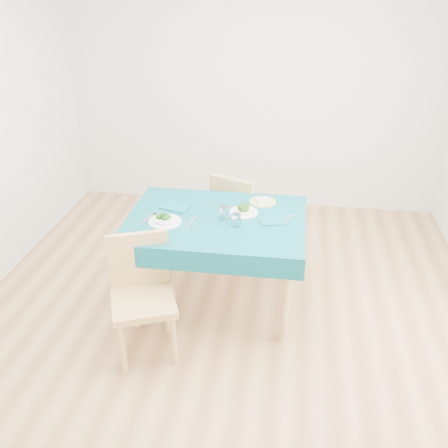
# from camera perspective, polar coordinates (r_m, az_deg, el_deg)

# --- Properties ---
(room_shell) EXTENTS (4.02, 4.52, 2.73)m
(room_shell) POSITION_cam_1_polar(r_m,az_deg,el_deg) (3.23, 0.00, 7.87)
(room_shell) COLOR #95663E
(room_shell) RESTS_ON ground
(table) EXTENTS (1.32, 1.01, 0.76)m
(table) POSITION_cam_1_polar(r_m,az_deg,el_deg) (3.90, -0.89, -4.33)
(table) COLOR #084F5C
(table) RESTS_ON ground
(chair_near) EXTENTS (0.56, 0.58, 1.04)m
(chair_near) POSITION_cam_1_polar(r_m,az_deg,el_deg) (3.37, -9.33, -7.44)
(chair_near) COLOR tan
(chair_near) RESTS_ON ground
(chair_far) EXTENTS (0.56, 0.58, 1.03)m
(chair_far) POSITION_cam_1_polar(r_m,az_deg,el_deg) (4.47, 2.03, 2.03)
(chair_far) COLOR tan
(chair_far) RESTS_ON ground
(bowl_near) EXTENTS (0.24, 0.24, 0.07)m
(bowl_near) POSITION_cam_1_polar(r_m,az_deg,el_deg) (3.66, -6.77, 0.68)
(bowl_near) COLOR white
(bowl_near) RESTS_ON table
(bowl_far) EXTENTS (0.22, 0.22, 0.07)m
(bowl_far) POSITION_cam_1_polar(r_m,az_deg,el_deg) (3.78, 2.24, 1.71)
(bowl_far) COLOR white
(bowl_far) RESTS_ON table
(fork_near) EXTENTS (0.07, 0.18, 0.00)m
(fork_near) POSITION_cam_1_polar(r_m,az_deg,el_deg) (3.76, -8.59, 0.72)
(fork_near) COLOR silver
(fork_near) RESTS_ON table
(knife_near) EXTENTS (0.05, 0.21, 0.00)m
(knife_near) POSITION_cam_1_polar(r_m,az_deg,el_deg) (3.65, -3.85, 0.11)
(knife_near) COLOR silver
(knife_near) RESTS_ON table
(fork_far) EXTENTS (0.04, 0.18, 0.00)m
(fork_far) POSITION_cam_1_polar(r_m,az_deg,el_deg) (3.80, 0.55, 1.33)
(fork_far) COLOR silver
(fork_far) RESTS_ON table
(knife_far) EXTENTS (0.12, 0.22, 0.00)m
(knife_far) POSITION_cam_1_polar(r_m,az_deg,el_deg) (3.70, 6.99, 0.38)
(knife_far) COLOR silver
(knife_far) RESTS_ON table
(napkin_near) EXTENTS (0.26, 0.21, 0.01)m
(napkin_near) POSITION_cam_1_polar(r_m,az_deg,el_deg) (3.90, -5.57, 1.97)
(napkin_near) COLOR #0C5966
(napkin_near) RESTS_ON table
(napkin_far) EXTENTS (0.22, 0.18, 0.01)m
(napkin_far) POSITION_cam_1_polar(r_m,az_deg,el_deg) (3.68, 5.59, 0.33)
(napkin_far) COLOR #0C5966
(napkin_far) RESTS_ON table
(tumbler_center) EXTENTS (0.08, 0.08, 0.10)m
(tumbler_center) POSITION_cam_1_polar(r_m,az_deg,el_deg) (3.69, 0.09, 1.35)
(tumbler_center) COLOR white
(tumbler_center) RESTS_ON table
(tumbler_side) EXTENTS (0.07, 0.07, 0.09)m
(tumbler_side) POSITION_cam_1_polar(r_m,az_deg,el_deg) (3.59, 1.35, 0.45)
(tumbler_side) COLOR white
(tumbler_side) RESTS_ON table
(side_plate) EXTENTS (0.21, 0.21, 0.01)m
(side_plate) POSITION_cam_1_polar(r_m,az_deg,el_deg) (3.98, 4.46, 2.53)
(side_plate) COLOR #BBC761
(side_plate) RESTS_ON table
(bread_slice) EXTENTS (0.14, 0.14, 0.02)m
(bread_slice) POSITION_cam_1_polar(r_m,az_deg,el_deg) (3.97, 4.47, 2.70)
(bread_slice) COLOR beige
(bread_slice) RESTS_ON side_plate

